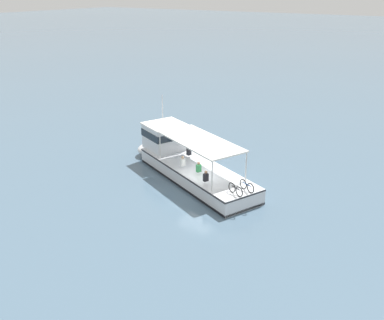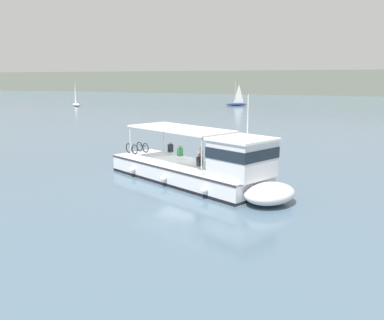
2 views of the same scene
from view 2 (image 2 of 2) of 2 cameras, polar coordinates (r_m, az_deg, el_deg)
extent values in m
plane|color=slate|center=(26.01, -1.85, -2.18)|extent=(400.00, 400.00, 0.00)
cube|color=slate|center=(166.36, 20.32, 10.17)|extent=(400.00, 28.00, 8.88)
cube|color=silver|center=(24.41, -0.96, -1.75)|extent=(11.19, 7.20, 1.10)
ellipsoid|color=silver|center=(20.38, 10.84, -4.63)|extent=(3.18, 3.57, 1.01)
cube|color=black|center=(24.52, -0.96, -2.78)|extent=(11.20, 7.24, 0.16)
cube|color=#2D2D33|center=(24.31, -0.96, -0.67)|extent=(11.21, 7.26, 0.10)
cube|color=silver|center=(21.10, 7.05, 0.23)|extent=(3.46, 3.53, 1.90)
cube|color=#19232D|center=(21.04, 7.08, 1.12)|extent=(3.52, 3.60, 0.56)
cube|color=white|center=(20.93, 7.12, 2.95)|extent=(3.67, 3.74, 0.12)
cube|color=white|center=(24.28, -1.69, 4.41)|extent=(7.32, 5.35, 0.10)
cylinder|color=silver|center=(23.13, 6.19, 1.36)|extent=(0.08, 0.08, 2.00)
cylinder|color=silver|center=(21.18, 1.37, 0.50)|extent=(0.08, 0.08, 2.00)
cylinder|color=silver|center=(27.76, -4.01, 3.09)|extent=(0.08, 0.08, 2.00)
cylinder|color=silver|center=(26.15, -8.64, 2.47)|extent=(0.08, 0.08, 2.00)
cylinder|color=silver|center=(20.60, 7.84, 6.04)|extent=(0.06, 0.06, 2.20)
sphere|color=white|center=(20.84, 1.67, -4.22)|extent=(0.36, 0.36, 0.36)
sphere|color=white|center=(23.23, -4.06, -2.60)|extent=(0.36, 0.36, 0.36)
sphere|color=white|center=(25.65, -8.42, -1.35)|extent=(0.36, 0.36, 0.36)
torus|color=black|center=(27.98, -6.54, 1.72)|extent=(0.63, 0.32, 0.66)
torus|color=black|center=(28.54, -7.37, 1.89)|extent=(0.63, 0.32, 0.66)
cylinder|color=#232328|center=(28.24, -6.96, 2.04)|extent=(0.67, 0.33, 0.06)
torus|color=black|center=(27.46, -8.04, 1.49)|extent=(0.63, 0.32, 0.66)
torus|color=black|center=(28.03, -8.87, 1.67)|extent=(0.63, 0.32, 0.66)
cylinder|color=#1E478C|center=(27.73, -8.47, 1.83)|extent=(0.67, 0.33, 0.06)
cube|color=black|center=(26.88, -3.04, 1.66)|extent=(0.33, 0.38, 0.52)
sphere|color=#9E7051|center=(26.82, -3.05, 2.44)|extent=(0.20, 0.20, 0.20)
cube|color=#338C4C|center=(25.49, -1.68, 1.13)|extent=(0.33, 0.38, 0.52)
sphere|color=#9E7051|center=(25.43, -1.69, 1.95)|extent=(0.20, 0.20, 0.20)
cube|color=white|center=(24.65, 1.18, 0.78)|extent=(0.33, 0.38, 0.52)
sphere|color=tan|center=(24.59, 1.18, 1.63)|extent=(0.20, 0.20, 0.20)
cube|color=black|center=(22.60, 1.09, -0.20)|extent=(0.33, 0.38, 0.52)
sphere|color=#9E7051|center=(22.53, 1.09, 0.72)|extent=(0.20, 0.20, 0.20)
ellipsoid|color=white|center=(94.89, -15.93, 7.49)|extent=(4.50, 4.26, 0.60)
cylinder|color=silver|center=(94.47, -16.00, 9.11)|extent=(0.08, 0.08, 4.80)
pyramid|color=white|center=(95.32, -16.08, 8.94)|extent=(1.30, 1.19, 4.08)
ellipsoid|color=navy|center=(92.73, 6.24, 7.77)|extent=(4.68, 4.00, 0.60)
cylinder|color=silver|center=(92.50, 6.10, 9.44)|extent=(0.08, 0.08, 4.80)
pyramid|color=white|center=(92.82, 6.59, 9.25)|extent=(1.40, 1.07, 4.08)
camera|label=1|loc=(51.70, -5.45, 18.96)|focal=39.71mm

